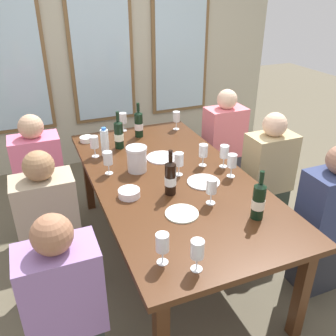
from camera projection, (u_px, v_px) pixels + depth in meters
ground_plane at (170, 256)px, 2.98m from camera, size 12.00×12.00×0.00m
back_wall_with_windows at (100, 37)px, 3.99m from camera, size 4.29×0.10×2.90m
dining_table at (170, 185)px, 2.67m from camera, size 1.09×2.12×0.74m
white_plate_0 at (182, 214)px, 2.21m from camera, size 0.21×0.21×0.01m
white_plate_1 at (203, 182)px, 2.56m from camera, size 0.23×0.23×0.01m
white_plate_2 at (162, 157)px, 2.91m from camera, size 0.25×0.25×0.01m
metal_pitcher at (137, 159)px, 2.68m from camera, size 0.16×0.16×0.19m
wine_bottle_0 at (119, 134)px, 3.04m from camera, size 0.08×0.08×0.32m
wine_bottle_1 at (259, 200)px, 2.13m from camera, size 0.08×0.08×0.31m
wine_bottle_2 at (170, 178)px, 2.38m from camera, size 0.08×0.08×0.31m
wine_bottle_3 at (139, 124)px, 3.27m from camera, size 0.08×0.08×0.31m
tasting_bowl_0 at (129, 193)px, 2.39m from camera, size 0.14×0.14×0.05m
tasting_bowl_1 at (87, 139)px, 3.21m from camera, size 0.12×0.12×0.04m
water_bottle at (105, 142)px, 2.91m from camera, size 0.06×0.06×0.24m
wine_glass_0 at (108, 159)px, 2.63m from camera, size 0.07×0.07×0.17m
wine_glass_1 at (203, 151)px, 2.74m from camera, size 0.07×0.07×0.17m
wine_glass_2 at (123, 119)px, 3.39m from camera, size 0.07×0.07×0.17m
wine_glass_3 at (94, 143)px, 2.89m from camera, size 0.07×0.07×0.17m
wine_glass_4 at (176, 117)px, 3.43m from camera, size 0.07×0.07×0.17m
wine_glass_5 at (179, 160)px, 2.61m from camera, size 0.07×0.07×0.17m
wine_glass_6 at (224, 153)px, 2.73m from camera, size 0.07×0.07×0.17m
wine_glass_7 at (197, 250)px, 1.74m from camera, size 0.07×0.07×0.17m
wine_glass_8 at (162, 244)px, 1.78m from camera, size 0.07×0.07×0.17m
wine_glass_9 at (232, 162)px, 2.59m from camera, size 0.07×0.07×0.17m
wine_glass_10 at (212, 187)px, 2.27m from camera, size 0.07×0.07×0.17m
seated_person_0 at (66, 313)px, 1.82m from camera, size 0.38×0.24×1.11m
seated_person_1 at (326, 224)px, 2.48m from camera, size 0.38×0.24×1.11m
seated_person_2 at (51, 232)px, 2.41m from camera, size 0.38×0.24×1.11m
seated_person_3 at (267, 180)px, 3.03m from camera, size 0.38×0.24×1.11m
seated_person_4 at (41, 183)px, 2.99m from camera, size 0.38×0.24×1.11m
seated_person_5 at (223, 147)px, 3.63m from camera, size 0.38×0.24×1.11m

